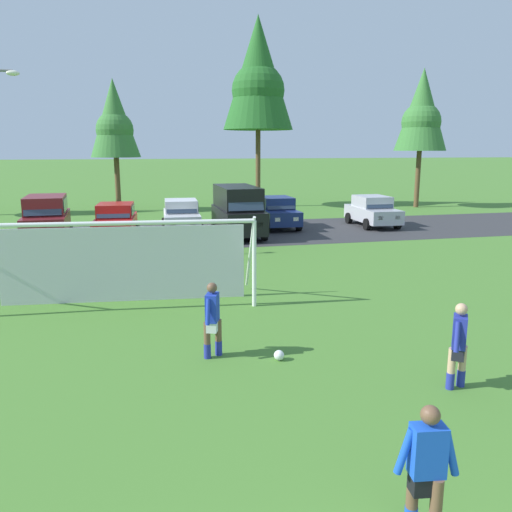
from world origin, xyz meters
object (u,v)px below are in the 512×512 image
object	(u,v)px
soccer_goal	(123,259)
player_striker_near	(426,473)
player_winger_left	(458,346)
parked_car_slot_center_left	(181,216)
soccer_ball	(279,355)
parked_car_slot_right	(373,211)
parked_car_slot_center_right	(277,212)
parked_car_slot_left	(116,221)
player_defender_far	(213,320)
parked_car_slot_center	(238,210)
parked_car_slot_far_left	(47,218)

from	to	relation	value
soccer_goal	player_striker_near	xyz separation A→B (m)	(3.42, -10.25, -0.47)
player_winger_left	parked_car_slot_center_left	xyz separation A→B (m)	(-3.27, 19.48, 0.05)
soccer_ball	soccer_goal	xyz separation A→B (m)	(-3.20, 4.99, 1.18)
soccer_goal	player_striker_near	world-z (taller)	soccer_goal
player_striker_near	parked_car_slot_right	world-z (taller)	parked_car_slot_right
parked_car_slot_center_right	parked_car_slot_right	distance (m)	5.53
soccer_ball	parked_car_slot_center_right	size ratio (longest dim) A/B	0.05
parked_car_slot_center_left	parked_car_slot_left	bearing A→B (deg)	-160.53
player_defender_far	parked_car_slot_center_right	size ratio (longest dim) A/B	0.39
soccer_ball	parked_car_slot_center	world-z (taller)	parked_car_slot_center
soccer_ball	player_defender_far	distance (m)	1.59
parked_car_slot_right	player_defender_far	bearing A→B (deg)	-125.16
player_striker_near	player_defender_far	bearing A→B (deg)	104.92
player_striker_near	player_defender_far	distance (m)	5.99
soccer_goal	player_winger_left	bearing A→B (deg)	-48.98
parked_car_slot_far_left	parked_car_slot_right	distance (m)	17.37
player_winger_left	parked_car_slot_far_left	size ratio (longest dim) A/B	0.35
soccer_goal	parked_car_slot_far_left	xyz separation A→B (m)	(-3.71, 11.36, -0.18)
soccer_ball	parked_car_slot_left	bearing A→B (deg)	102.84
soccer_goal	parked_car_slot_left	xyz separation A→B (m)	(-0.52, 11.33, -0.42)
player_defender_far	parked_car_slot_center	distance (m)	15.52
parked_car_slot_right	soccer_ball	bearing A→B (deg)	-121.21
parked_car_slot_center_right	parked_car_slot_center_left	bearing A→B (deg)	-175.62
parked_car_slot_left	parked_car_slot_right	world-z (taller)	same
player_defender_far	parked_car_slot_center	world-z (taller)	parked_car_slot_center
parked_car_slot_center	player_striker_near	bearing A→B (deg)	-95.61
player_winger_left	parked_car_slot_right	bearing A→B (deg)	68.50
parked_car_slot_center	parked_car_slot_center_left	bearing A→B (deg)	144.82
soccer_goal	parked_car_slot_center_right	bearing A→B (deg)	57.76
parked_car_slot_far_left	parked_car_slot_center	size ratio (longest dim) A/B	0.98
player_striker_near	soccer_goal	bearing A→B (deg)	108.44
soccer_ball	parked_car_slot_right	distance (m)	20.14
soccer_ball	parked_car_slot_center_right	bearing A→B (deg)	74.58
parked_car_slot_left	parked_car_slot_right	bearing A→B (deg)	3.60
parked_car_slot_center_right	parked_car_slot_far_left	bearing A→B (deg)	-172.52
parked_car_slot_center	soccer_ball	bearing A→B (deg)	-98.26
parked_car_slot_left	parked_car_slot_center_right	distance (m)	8.80
player_striker_near	player_winger_left	bearing A→B (deg)	51.05
player_striker_near	parked_car_slot_right	distance (m)	24.68
parked_car_slot_center	parked_car_slot_center_right	xyz separation A→B (m)	(2.67, 2.29, -0.47)
soccer_goal	player_defender_far	world-z (taller)	soccer_goal
parked_car_slot_left	parked_car_slot_center_left	distance (m)	3.52
player_striker_near	parked_car_slot_right	bearing A→B (deg)	65.56
player_striker_near	player_defender_far	size ratio (longest dim) A/B	1.00
player_striker_near	parked_car_slot_center_left	distance (m)	22.76
parked_car_slot_center	parked_car_slot_right	distance (m)	8.33
player_defender_far	parked_car_slot_left	world-z (taller)	parked_car_slot_left
parked_car_slot_left	parked_car_slot_right	xyz separation A→B (m)	(14.15, 0.89, 0.00)
soccer_ball	parked_car_slot_right	world-z (taller)	parked_car_slot_right
soccer_goal	soccer_ball	bearing A→B (deg)	-57.31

